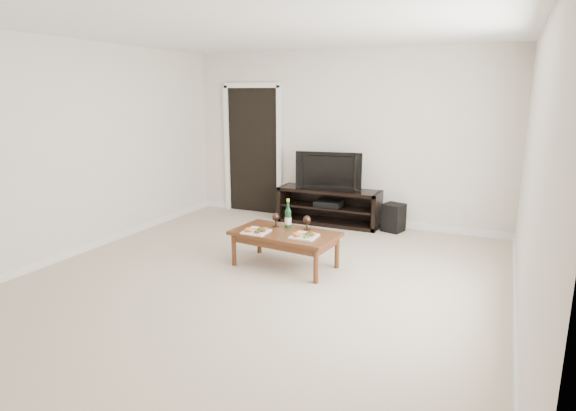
{
  "coord_description": "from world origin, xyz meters",
  "views": [
    {
      "loc": [
        2.28,
        -4.29,
        1.98
      ],
      "look_at": [
        0.04,
        0.65,
        0.7
      ],
      "focal_mm": 30.0,
      "sensor_mm": 36.0,
      "label": 1
    }
  ],
  "objects_px": {
    "television": "(330,170)",
    "coffee_table": "(285,249)",
    "subwoofer": "(393,218)",
    "media_console": "(329,206)"
  },
  "relations": [
    {
      "from": "media_console",
      "to": "subwoofer",
      "type": "distance_m",
      "value": 1.0
    },
    {
      "from": "subwoofer",
      "to": "coffee_table",
      "type": "distance_m",
      "value": 2.15
    },
    {
      "from": "media_console",
      "to": "television",
      "type": "relative_size",
      "value": 1.57
    },
    {
      "from": "television",
      "to": "coffee_table",
      "type": "xyz_separation_m",
      "value": [
        0.17,
        -1.98,
        -0.63
      ]
    },
    {
      "from": "subwoofer",
      "to": "television",
      "type": "bearing_deg",
      "value": -163.46
    },
    {
      "from": "subwoofer",
      "to": "media_console",
      "type": "bearing_deg",
      "value": -163.46
    },
    {
      "from": "television",
      "to": "subwoofer",
      "type": "xyz_separation_m",
      "value": [
        0.99,
        0.01,
        -0.63
      ]
    },
    {
      "from": "subwoofer",
      "to": "coffee_table",
      "type": "bearing_deg",
      "value": -96.24
    },
    {
      "from": "media_console",
      "to": "coffee_table",
      "type": "bearing_deg",
      "value": -85.0
    },
    {
      "from": "media_console",
      "to": "coffee_table",
      "type": "xyz_separation_m",
      "value": [
        0.17,
        -1.98,
        -0.07
      ]
    }
  ]
}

